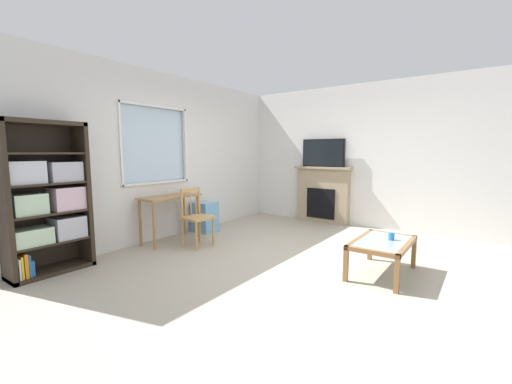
# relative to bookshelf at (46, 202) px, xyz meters

# --- Properties ---
(ground) EXTENTS (6.29, 5.79, 0.02)m
(ground) POSITION_rel_bookshelf_xyz_m (2.02, -2.16, -0.88)
(ground) COLOR #B2A893
(wall_back_with_window) EXTENTS (5.29, 0.15, 2.75)m
(wall_back_with_window) POSITION_rel_bookshelf_xyz_m (2.04, 0.24, 0.49)
(wall_back_with_window) COLOR silver
(wall_back_with_window) RESTS_ON ground
(wall_right) EXTENTS (0.12, 4.99, 2.75)m
(wall_right) POSITION_rel_bookshelf_xyz_m (4.72, -2.16, 0.51)
(wall_right) COLOR silver
(wall_right) RESTS_ON ground
(bookshelf) EXTENTS (0.90, 0.38, 1.82)m
(bookshelf) POSITION_rel_bookshelf_xyz_m (0.00, 0.00, 0.00)
(bookshelf) COLOR #2D2319
(bookshelf) RESTS_ON ground
(desk_under_window) EXTENTS (0.99, 0.44, 0.76)m
(desk_under_window) POSITION_rel_bookshelf_xyz_m (1.75, -0.11, -0.24)
(desk_under_window) COLOR #A37547
(desk_under_window) RESTS_ON ground
(wooden_chair) EXTENTS (0.44, 0.43, 0.90)m
(wooden_chair) POSITION_rel_bookshelf_xyz_m (1.82, -0.62, -0.40)
(wooden_chair) COLOR tan
(wooden_chair) RESTS_ON ground
(plastic_drawer_unit) EXTENTS (0.35, 0.40, 0.54)m
(plastic_drawer_unit) POSITION_rel_bookshelf_xyz_m (2.57, -0.06, -0.59)
(plastic_drawer_unit) COLOR #72ADDB
(plastic_drawer_unit) RESTS_ON ground
(fireplace) EXTENTS (0.26, 1.21, 1.15)m
(fireplace) POSITION_rel_bookshelf_xyz_m (4.57, -1.49, -0.29)
(fireplace) COLOR tan
(fireplace) RESTS_ON ground
(tv) EXTENTS (0.06, 0.90, 0.56)m
(tv) POSITION_rel_bookshelf_xyz_m (4.55, -1.49, 0.57)
(tv) COLOR black
(tv) RESTS_ON fireplace
(coffee_table) EXTENTS (0.97, 0.59, 0.41)m
(coffee_table) POSITION_rel_bookshelf_xyz_m (2.27, -3.29, -0.51)
(coffee_table) COLOR #8C9E99
(coffee_table) RESTS_ON ground
(sippy_cup) EXTENTS (0.07, 0.07, 0.09)m
(sippy_cup) POSITION_rel_bookshelf_xyz_m (2.37, -3.37, -0.41)
(sippy_cup) COLOR #337FD6
(sippy_cup) RESTS_ON coffee_table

